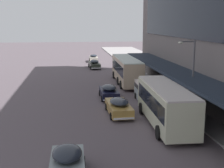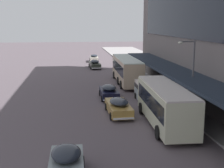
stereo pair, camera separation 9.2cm
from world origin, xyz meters
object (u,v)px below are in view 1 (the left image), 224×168
at_px(transit_bus_kerbside_rear, 127,69).
at_px(sedan_lead_near, 94,58).
at_px(sedan_oncoming_rear, 67,164).
at_px(vw_van, 146,91).
at_px(street_lamp, 191,72).
at_px(transit_bus_kerbside_front, 165,103).
at_px(sedan_second_near, 119,106).
at_px(sedan_trailing_mid, 109,92).
at_px(sedan_second_mid, 94,64).

xyz_separation_m(transit_bus_kerbside_rear, sedan_lead_near, (-2.70, 23.44, -1.16)).
distance_m(transit_bus_kerbside_rear, sedan_oncoming_rear, 26.19).
height_order(transit_bus_kerbside_rear, sedan_lead_near, transit_bus_kerbside_rear).
height_order(vw_van, street_lamp, street_lamp).
bearing_deg(transit_bus_kerbside_rear, street_lamp, -79.78).
relative_size(sedan_lead_near, vw_van, 0.95).
bearing_deg(vw_van, sedan_oncoming_rear, -117.11).
distance_m(transit_bus_kerbside_front, street_lamp, 4.05).
bearing_deg(sedan_second_near, sedan_trailing_mid, 91.29).
relative_size(transit_bus_kerbside_front, sedan_lead_near, 2.23).
distance_m(transit_bus_kerbside_front, sedan_trailing_mid, 9.85).
bearing_deg(transit_bus_kerbside_rear, sedan_oncoming_rear, -106.71).
bearing_deg(vw_van, sedan_lead_near, 95.18).
bearing_deg(vw_van, sedan_second_mid, 98.40).
xyz_separation_m(transit_bus_kerbside_front, transit_bus_kerbside_rear, (0.04, 17.40, 0.10)).
bearing_deg(transit_bus_kerbside_front, vw_van, 87.38).
relative_size(sedan_trailing_mid, street_lamp, 0.71).
height_order(sedan_second_near, vw_van, vw_van).
relative_size(sedan_oncoming_rear, street_lamp, 0.67).
bearing_deg(sedan_lead_near, street_lamp, -81.98).
bearing_deg(sedan_trailing_mid, sedan_second_mid, 89.72).
xyz_separation_m(transit_bus_kerbside_front, sedan_second_mid, (-3.19, 31.60, -1.05)).
xyz_separation_m(transit_bus_kerbside_front, sedan_trailing_mid, (-3.30, 9.22, -1.06)).
xyz_separation_m(sedan_oncoming_rear, sedan_second_mid, (4.30, 39.26, -0.05)).
relative_size(transit_bus_kerbside_rear, sedan_lead_near, 2.62).
distance_m(transit_bus_kerbside_front, sedan_second_mid, 31.77).
bearing_deg(sedan_oncoming_rear, transit_bus_kerbside_front, 45.68).
bearing_deg(sedan_second_mid, vw_van, -81.60).
distance_m(sedan_second_mid, vw_van, 24.21).
relative_size(sedan_oncoming_rear, sedan_second_near, 0.86).
relative_size(transit_bus_kerbside_rear, sedan_second_near, 2.29).
bearing_deg(sedan_trailing_mid, sedan_second_near, -88.71).
relative_size(transit_bus_kerbside_front, street_lamp, 1.53).
height_order(sedan_trailing_mid, street_lamp, street_lamp).
height_order(transit_bus_kerbside_front, sedan_lead_near, transit_bus_kerbside_front).
distance_m(vw_van, street_lamp, 6.69).
xyz_separation_m(transit_bus_kerbside_front, sedan_lead_near, (-2.66, 40.83, -1.05)).
bearing_deg(street_lamp, transit_bus_kerbside_front, -143.50).
height_order(sedan_lead_near, vw_van, vw_van).
relative_size(transit_bus_kerbside_front, transit_bus_kerbside_rear, 0.85).
relative_size(sedan_oncoming_rear, sedan_lead_near, 0.98).
xyz_separation_m(sedan_oncoming_rear, vw_van, (7.84, 15.31, 0.29)).
distance_m(transit_bus_kerbside_front, sedan_oncoming_rear, 10.76).
distance_m(transit_bus_kerbside_front, sedan_second_near, 4.65).
relative_size(sedan_lead_near, sedan_second_mid, 0.86).
bearing_deg(sedan_lead_near, vw_van, -84.82).
distance_m(sedan_trailing_mid, sedan_second_near, 5.99).
bearing_deg(sedan_second_near, sedan_second_mid, 90.05).
distance_m(transit_bus_kerbside_rear, sedan_trailing_mid, 8.90).
height_order(transit_bus_kerbside_front, street_lamp, street_lamp).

